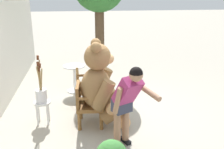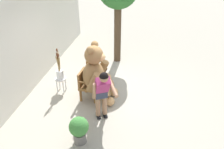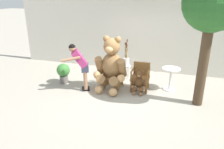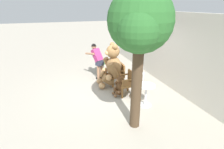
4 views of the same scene
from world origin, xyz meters
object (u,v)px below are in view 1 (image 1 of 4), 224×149
(wooden_chair_left, at_px, (87,103))
(teddy_bear_small, at_px, (98,90))
(teddy_bear_large, at_px, (101,85))
(round_side_table, at_px, (74,75))
(wooden_chair_right, at_px, (85,87))
(white_stool, at_px, (42,107))
(brush_bucket, at_px, (41,93))
(person_visitor, at_px, (127,99))

(wooden_chair_left, xyz_separation_m, teddy_bear_small, (0.87, -0.28, -0.10))
(teddy_bear_large, relative_size, round_side_table, 2.37)
(wooden_chair_right, relative_size, white_stool, 1.87)
(white_stool, bearing_deg, round_side_table, -21.73)
(wooden_chair_right, bearing_deg, wooden_chair_left, -179.99)
(wooden_chair_right, xyz_separation_m, round_side_table, (0.91, 0.25, -0.01))
(teddy_bear_large, bearing_deg, brush_bucket, 80.47)
(person_visitor, distance_m, brush_bucket, 1.86)
(wooden_chair_left, distance_m, teddy_bear_large, 0.46)
(round_side_table, bearing_deg, teddy_bear_large, -163.67)
(brush_bucket, xyz_separation_m, round_side_table, (1.60, -0.64, -0.21))
(teddy_bear_small, relative_size, brush_bucket, 0.79)
(white_stool, bearing_deg, wooden_chair_left, -101.60)
(wooden_chair_left, xyz_separation_m, round_side_table, (1.78, 0.25, -0.01))
(round_side_table, bearing_deg, person_visitor, -162.21)
(teddy_bear_small, distance_m, white_stool, 1.36)
(teddy_bear_small, height_order, round_side_table, teddy_bear_small)
(wooden_chair_right, relative_size, person_visitor, 0.57)
(person_visitor, xyz_separation_m, brush_bucket, (1.08, 1.50, -0.24))
(person_visitor, bearing_deg, teddy_bear_small, 10.42)
(teddy_bear_small, bearing_deg, person_visitor, -169.58)
(teddy_bear_large, bearing_deg, teddy_bear_small, -0.56)
(teddy_bear_large, relative_size, brush_bucket, 1.81)
(teddy_bear_large, relative_size, white_stool, 3.71)
(person_visitor, bearing_deg, wooden_chair_left, 34.08)
(wooden_chair_right, height_order, person_visitor, person_visitor)
(wooden_chair_left, bearing_deg, teddy_bear_small, -17.88)
(wooden_chair_left, relative_size, white_stool, 1.87)
(brush_bucket, distance_m, round_side_table, 1.73)
(white_stool, relative_size, round_side_table, 0.64)
(white_stool, bearing_deg, brush_bucket, -61.32)
(wooden_chair_left, relative_size, brush_bucket, 0.91)
(teddy_bear_small, height_order, brush_bucket, brush_bucket)
(wooden_chair_right, distance_m, white_stool, 1.13)
(brush_bucket, bearing_deg, person_visitor, -125.84)
(wooden_chair_left, xyz_separation_m, wooden_chair_right, (0.87, 0.00, 0.00))
(wooden_chair_left, relative_size, round_side_table, 1.19)
(white_stool, xyz_separation_m, round_side_table, (1.60, -0.64, 0.09))
(teddy_bear_small, xyz_separation_m, round_side_table, (0.91, 0.53, 0.08))
(wooden_chair_left, relative_size, person_visitor, 0.57)
(teddy_bear_small, xyz_separation_m, white_stool, (-0.69, 1.17, -0.01))
(teddy_bear_small, distance_m, brush_bucket, 1.39)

